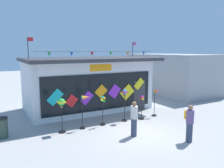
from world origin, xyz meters
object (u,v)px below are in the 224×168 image
wind_spinner_center_left (103,106)px  wind_spinner_center_right (125,97)px  wind_spinner_right (142,107)px  person_mid_plaza (190,122)px  trash_bin (2,128)px  kite_shop_building (87,83)px  wind_spinner_left (85,105)px  wind_spinner_far_left (62,106)px  wind_spinner_far_right (156,98)px  person_near_camera (134,119)px

wind_spinner_center_left → wind_spinner_center_right: wind_spinner_center_right is taller
wind_spinner_right → person_mid_plaza: person_mid_plaza is taller
wind_spinner_center_right → trash_bin: bearing=174.8°
kite_shop_building → wind_spinner_center_right: kite_shop_building is taller
wind_spinner_left → wind_spinner_center_left: size_ratio=1.06×
kite_shop_building → wind_spinner_right: kite_shop_building is taller
wind_spinner_far_left → wind_spinner_right: (4.77, -0.10, -0.59)m
wind_spinner_far_right → person_near_camera: 3.83m
kite_shop_building → wind_spinner_right: size_ratio=5.75×
kite_shop_building → person_near_camera: 6.03m
wind_spinner_right → wind_spinner_center_left: bearing=177.1°
kite_shop_building → person_mid_plaza: bearing=-78.0°
wind_spinner_far_left → wind_spinner_center_left: 2.30m
kite_shop_building → person_mid_plaza: size_ratio=5.05×
wind_spinner_far_left → kite_shop_building: bearing=52.2°
wind_spinner_left → trash_bin: (-3.88, 0.60, -0.77)m
wind_spinner_left → wind_spinner_far_right: size_ratio=1.06×
kite_shop_building → trash_bin: (-5.62, -3.20, -1.31)m
person_near_camera → trash_bin: (-5.48, 2.76, -0.36)m
wind_spinner_left → person_mid_plaza: (3.37, -3.90, -0.38)m
wind_spinner_center_right → person_mid_plaza: wind_spinner_center_right is taller
wind_spinner_center_right → person_near_camera: wind_spinner_center_right is taller
wind_spinner_left → wind_spinner_right: 3.57m
wind_spinner_far_left → wind_spinner_far_right: (5.98, 0.07, -0.23)m
wind_spinner_left → wind_spinner_far_right: 4.74m
kite_shop_building → wind_spinner_far_left: bearing=-127.8°
trash_bin → kite_shop_building: bearing=29.6°
wind_spinner_right → person_near_camera: size_ratio=0.88×
wind_spinner_far_left → person_near_camera: (2.84, -2.11, -0.49)m
wind_spinner_left → person_mid_plaza: size_ratio=1.04×
wind_spinner_center_left → wind_spinner_far_right: 3.70m
wind_spinner_far_left → wind_spinner_center_right: size_ratio=0.93×
wind_spinner_center_left → wind_spinner_center_right: size_ratio=0.89×
wind_spinner_center_left → wind_spinner_center_right: (1.41, 0.05, 0.33)m
wind_spinner_center_left → trash_bin: bearing=172.9°
kite_shop_building → wind_spinner_center_left: kite_shop_building is taller
wind_spinner_far_left → wind_spinner_far_right: bearing=0.7°
wind_spinner_center_left → person_near_camera: size_ratio=0.98×
wind_spinner_far_right → trash_bin: size_ratio=1.69×
wind_spinner_center_left → trash_bin: 4.99m
kite_shop_building → person_mid_plaza: kite_shop_building is taller
wind_spinner_center_left → wind_spinner_right: bearing=-2.9°
wind_spinner_center_right → person_mid_plaza: (0.93, -3.93, -0.52)m
wind_spinner_left → wind_spinner_center_right: (2.44, 0.03, 0.14)m
wind_spinner_right → person_mid_plaza: size_ratio=0.88×
trash_bin → person_near_camera: bearing=-26.7°
kite_shop_building → wind_spinner_right: bearing=-65.5°
kite_shop_building → wind_spinner_right: 4.45m
wind_spinner_center_left → trash_bin: (-4.92, 0.62, -0.59)m
wind_spinner_left → wind_spinner_center_left: 1.05m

